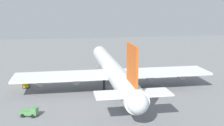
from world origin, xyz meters
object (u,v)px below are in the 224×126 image
Objects in this scene: safety_cone_nose at (98,66)px; safety_cone_tail at (139,126)px; cargo_airplane at (112,70)px; pushback_tractor at (26,83)px; baggage_tug at (30,112)px.

safety_cone_nose reaches higher than safety_cone_tail.
cargo_airplane is 31.23m from safety_cone_tail.
pushback_tractor is at bearing 79.15° from cargo_airplane.
safety_cone_nose is 62.71m from safety_cone_tail.
cargo_airplane is 29.04m from pushback_tractor.
safety_cone_nose is at bearing -23.51° from baggage_tug.
pushback_tractor reaches higher than safety_cone_tail.
safety_cone_tail is at bearing -112.98° from baggage_tug.
baggage_tug is 26.72m from safety_cone_tail.
cargo_airplane reaches higher than safety_cone_nose.
safety_cone_nose is 1.12× the size of safety_cone_tail.
safety_cone_nose is (26.58, -27.01, -0.75)m from pushback_tractor.
baggage_tug is at bearing 156.49° from safety_cone_nose.
baggage_tug is at bearing 130.39° from cargo_airplane.
safety_cone_tail is (-30.72, -0.74, -5.59)m from cargo_airplane.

